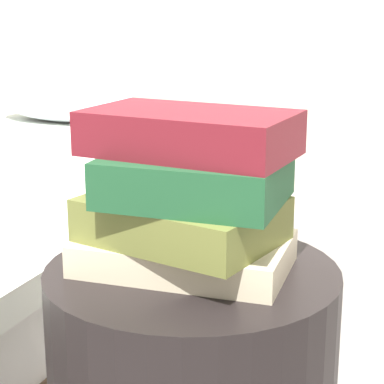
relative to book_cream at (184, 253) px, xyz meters
name	(u,v)px	position (x,y,z in m)	size (l,w,h in m)	color
book_cream	(184,253)	(0.00, 0.00, 0.00)	(0.28, 0.17, 0.04)	beige
book_olive	(182,219)	(0.00, -0.01, 0.05)	(0.24, 0.18, 0.06)	olive
book_forest	(195,179)	(0.02, -0.01, 0.11)	(0.23, 0.18, 0.06)	#1E512D
book_maroon	(188,133)	(0.01, -0.01, 0.17)	(0.26, 0.15, 0.06)	maroon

